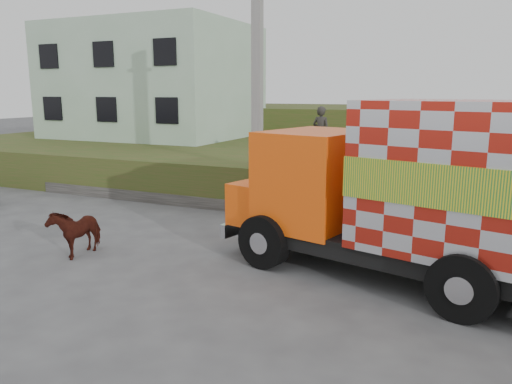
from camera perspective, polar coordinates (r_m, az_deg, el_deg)
The scene contains 9 objects.
ground at distance 12.55m, azimuth -4.31°, elevation -6.96°, with size 120.00×120.00×0.00m, color #474749.
embankment at distance 21.47m, azimuth 8.50°, elevation 2.70°, with size 40.00×12.00×1.50m, color #324E1A.
embankment_far at distance 33.04m, azimuth 14.29°, elevation 6.79°, with size 40.00×12.00×3.00m, color #324E1A.
retaining_strip at distance 16.98m, azimuth -3.50°, elevation -1.38°, with size 16.00×0.50×0.40m, color #595651.
building at distance 28.81m, azimuth -11.53°, elevation 12.27°, with size 10.00×8.00×6.00m, color #ACC9B0.
utility_pole at distance 16.48m, azimuth 0.14°, elevation 11.84°, with size 1.20×0.30×8.00m.
cargo_truck at distance 10.58m, azimuth 20.26°, elevation -0.19°, with size 8.88×4.67×3.79m.
cow at distance 13.06m, azimuth -19.87°, elevation -4.16°, with size 0.64×1.41×1.20m, color black.
pedestrian at distance 18.76m, azimuth 7.45°, elevation 6.76°, with size 0.70×0.46×1.93m, color #282623.
Camera 1 is at (5.73, -10.44, 3.94)m, focal length 35.00 mm.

